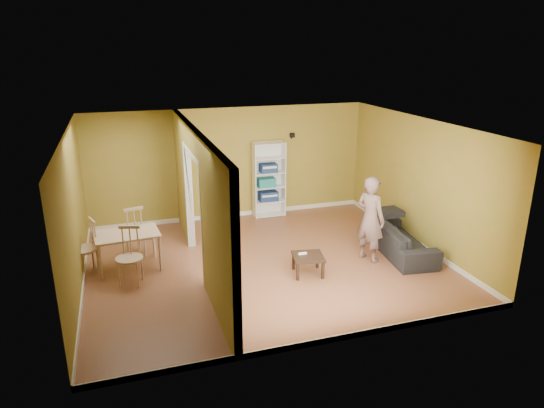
{
  "coord_description": "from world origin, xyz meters",
  "views": [
    {
      "loc": [
        -2.43,
        -8.01,
        3.96
      ],
      "look_at": [
        0.2,
        0.2,
        1.1
      ],
      "focal_mm": 32.0,
      "sensor_mm": 36.0,
      "label": 1
    }
  ],
  "objects_px": {
    "person": "(371,212)",
    "chair_far": "(133,230)",
    "sofa": "(400,234)",
    "chair_left": "(85,248)",
    "coffee_table": "(308,258)",
    "chair_near": "(129,257)",
    "bookshelf": "(268,179)",
    "dining_table": "(127,237)"
  },
  "relations": [
    {
      "from": "sofa",
      "to": "chair_far",
      "type": "height_order",
      "value": "chair_far"
    },
    {
      "from": "sofa",
      "to": "coffee_table",
      "type": "relative_size",
      "value": 3.69
    },
    {
      "from": "person",
      "to": "chair_far",
      "type": "bearing_deg",
      "value": 45.24
    },
    {
      "from": "chair_near",
      "to": "chair_far",
      "type": "bearing_deg",
      "value": 100.84
    },
    {
      "from": "bookshelf",
      "to": "chair_far",
      "type": "distance_m",
      "value": 3.55
    },
    {
      "from": "chair_left",
      "to": "person",
      "type": "bearing_deg",
      "value": 60.81
    },
    {
      "from": "coffee_table",
      "to": "chair_far",
      "type": "height_order",
      "value": "chair_far"
    },
    {
      "from": "sofa",
      "to": "person",
      "type": "relative_size",
      "value": 1.02
    },
    {
      "from": "sofa",
      "to": "coffee_table",
      "type": "height_order",
      "value": "sofa"
    },
    {
      "from": "bookshelf",
      "to": "chair_near",
      "type": "relative_size",
      "value": 1.77
    },
    {
      "from": "bookshelf",
      "to": "chair_left",
      "type": "distance_m",
      "value": 4.56
    },
    {
      "from": "sofa",
      "to": "chair_near",
      "type": "xyz_separation_m",
      "value": [
        -5.15,
        0.24,
        0.13
      ]
    },
    {
      "from": "bookshelf",
      "to": "coffee_table",
      "type": "xyz_separation_m",
      "value": [
        -0.27,
        -3.26,
        -0.59
      ]
    },
    {
      "from": "sofa",
      "to": "person",
      "type": "height_order",
      "value": "person"
    },
    {
      "from": "coffee_table",
      "to": "dining_table",
      "type": "height_order",
      "value": "dining_table"
    },
    {
      "from": "chair_near",
      "to": "chair_far",
      "type": "height_order",
      "value": "chair_far"
    },
    {
      "from": "sofa",
      "to": "bookshelf",
      "type": "bearing_deg",
      "value": 38.89
    },
    {
      "from": "chair_left",
      "to": "chair_far",
      "type": "bearing_deg",
      "value": 105.76
    },
    {
      "from": "chair_left",
      "to": "chair_near",
      "type": "distance_m",
      "value": 0.99
    },
    {
      "from": "sofa",
      "to": "dining_table",
      "type": "distance_m",
      "value": 5.23
    },
    {
      "from": "bookshelf",
      "to": "coffee_table",
      "type": "height_order",
      "value": "bookshelf"
    },
    {
      "from": "dining_table",
      "to": "chair_left",
      "type": "xyz_separation_m",
      "value": [
        -0.74,
        0.03,
        -0.12
      ]
    },
    {
      "from": "chair_left",
      "to": "chair_near",
      "type": "xyz_separation_m",
      "value": [
        0.74,
        -0.66,
        0.0
      ]
    },
    {
      "from": "sofa",
      "to": "chair_left",
      "type": "relative_size",
      "value": 1.97
    },
    {
      "from": "person",
      "to": "coffee_table",
      "type": "relative_size",
      "value": 3.62
    },
    {
      "from": "person",
      "to": "chair_left",
      "type": "bearing_deg",
      "value": 54.36
    },
    {
      "from": "person",
      "to": "chair_left",
      "type": "relative_size",
      "value": 1.93
    },
    {
      "from": "sofa",
      "to": "chair_near",
      "type": "height_order",
      "value": "chair_near"
    },
    {
      "from": "person",
      "to": "bookshelf",
      "type": "distance_m",
      "value": 3.22
    },
    {
      "from": "coffee_table",
      "to": "dining_table",
      "type": "relative_size",
      "value": 0.48
    },
    {
      "from": "sofa",
      "to": "chair_left",
      "type": "distance_m",
      "value": 5.96
    },
    {
      "from": "bookshelf",
      "to": "coffee_table",
      "type": "distance_m",
      "value": 3.33
    },
    {
      "from": "sofa",
      "to": "chair_left",
      "type": "height_order",
      "value": "chair_left"
    },
    {
      "from": "coffee_table",
      "to": "dining_table",
      "type": "distance_m",
      "value": 3.3
    },
    {
      "from": "person",
      "to": "chair_left",
      "type": "height_order",
      "value": "person"
    },
    {
      "from": "bookshelf",
      "to": "chair_near",
      "type": "distance_m",
      "value": 4.29
    },
    {
      "from": "coffee_table",
      "to": "chair_near",
      "type": "bearing_deg",
      "value": 169.24
    },
    {
      "from": "chair_near",
      "to": "chair_left",
      "type": "bearing_deg",
      "value": 154.32
    },
    {
      "from": "coffee_table",
      "to": "chair_left",
      "type": "height_order",
      "value": "chair_left"
    },
    {
      "from": "bookshelf",
      "to": "dining_table",
      "type": "distance_m",
      "value": 3.92
    },
    {
      "from": "dining_table",
      "to": "chair_left",
      "type": "relative_size",
      "value": 1.12
    },
    {
      "from": "chair_near",
      "to": "bookshelf",
      "type": "bearing_deg",
      "value": 54.91
    }
  ]
}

